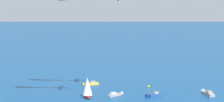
# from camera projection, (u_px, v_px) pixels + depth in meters

# --- Properties ---
(motorboat_mid_cluster) EXTENTS (7.58, 4.26, 2.14)m
(motorboat_mid_cluster) POSITION_uv_depth(u_px,v_px,m) (116.00, 94.00, 160.73)
(motorboat_mid_cluster) COLOR #9E9993
(motorboat_mid_cluster) RESTS_ON ground_plane
(motorboat_outer_ring_b) EXTENTS (7.57, 6.43, 2.31)m
(motorboat_outer_ring_b) POSITION_uv_depth(u_px,v_px,m) (90.00, 84.00, 183.13)
(motorboat_outer_ring_b) COLOR gold
(motorboat_outer_ring_b) RESTS_ON ground_plane
(motorboat_outer_ring_c) EXTENTS (7.82, 7.63, 2.52)m
(motorboat_outer_ring_c) POSITION_uv_depth(u_px,v_px,m) (207.00, 93.00, 162.86)
(motorboat_outer_ring_c) COLOR #9E9993
(motorboat_outer_ring_c) RESTS_ON ground_plane
(motorboat_outer_ring_d) EXTENTS (7.65, 5.16, 2.20)m
(motorboat_outer_ring_d) POSITION_uv_depth(u_px,v_px,m) (153.00, 95.00, 159.65)
(motorboat_outer_ring_d) COLOR #23478C
(motorboat_outer_ring_d) RESTS_ON ground_plane
(sailboat_outer_ring_f) EXTENTS (6.25, 6.69, 9.24)m
(sailboat_outer_ring_f) POSITION_uv_depth(u_px,v_px,m) (87.00, 88.00, 156.65)
(sailboat_outer_ring_f) COLOR #B21E1E
(sailboat_outer_ring_f) RESTS_ON ground_plane
(marker_buoy) EXTENTS (1.10, 1.10, 2.10)m
(marker_buoy) POSITION_uv_depth(u_px,v_px,m) (149.00, 86.00, 178.03)
(marker_buoy) COLOR yellow
(marker_buoy) RESTS_ON ground_plane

